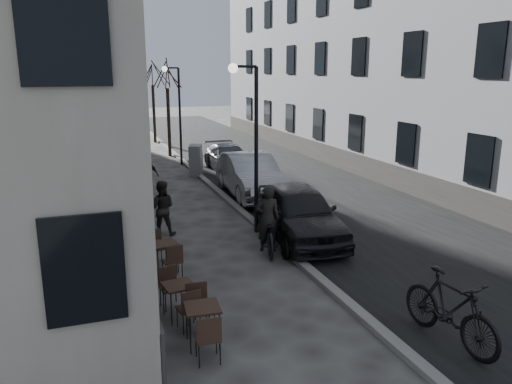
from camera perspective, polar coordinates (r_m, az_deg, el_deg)
ground at (r=10.53m, az=11.24°, el=-14.27°), size 120.00×120.00×0.00m
road at (r=25.94m, az=0.75°, el=2.90°), size 7.30×60.00×0.00m
kerb at (r=24.94m, az=-7.16°, el=2.48°), size 0.25×60.00×0.12m
building_right at (r=28.52m, az=11.84°, el=19.75°), size 4.00×35.00×16.00m
streetlamp_near at (r=14.81m, az=-0.60°, el=7.02°), size 0.90×0.28×5.09m
streetlamp_far at (r=26.41m, az=-9.10°, el=9.84°), size 0.90×0.28×5.09m
tree_near at (r=29.33m, az=-10.16°, el=13.11°), size 2.40×2.40×5.70m
tree_far at (r=35.26m, az=-11.79°, el=13.12°), size 2.40×2.40×5.70m
bistro_set_a at (r=9.40m, az=-6.12°, el=-14.49°), size 0.67×1.55×0.90m
bistro_set_b at (r=10.40m, az=-8.80°, el=-11.82°), size 0.68×1.49×0.86m
bistro_set_c at (r=12.70m, az=-10.45°, el=-6.97°), size 0.72×1.55×0.89m
sign_board at (r=9.45m, az=-12.15°, el=-14.51°), size 0.45×0.71×1.18m
utility_cabinet at (r=23.77m, az=-6.89°, el=3.59°), size 0.84×1.11×1.47m
bicycle at (r=13.86m, az=1.32°, el=-4.46°), size 1.27×2.28×1.14m
cyclist_rider at (r=13.75m, az=1.33°, el=-3.03°), size 0.77×0.60×1.86m
pedestrian_near at (r=15.35m, az=-10.74°, el=-1.80°), size 0.97×0.85×1.69m
pedestrian_mid at (r=18.78m, az=-14.07°, el=0.71°), size 1.16×0.90×1.58m
pedestrian_far at (r=19.95m, az=-12.52°, el=1.82°), size 1.06×0.50×1.76m
car_near at (r=14.83m, az=4.91°, el=-2.31°), size 2.37×4.90×1.61m
car_mid at (r=19.82m, az=-0.64°, el=1.94°), size 2.01×5.15×1.67m
car_far at (r=24.95m, az=-3.15°, el=3.93°), size 1.84×4.43×1.28m
moped at (r=9.97m, az=21.30°, el=-12.34°), size 0.88×2.30×1.35m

